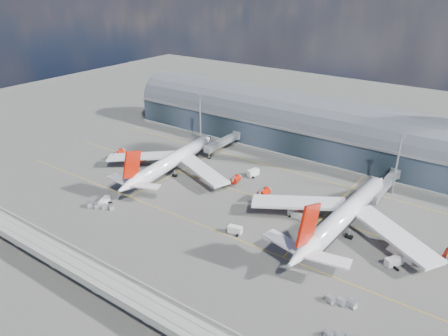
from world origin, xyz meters
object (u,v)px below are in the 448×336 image
Objects in this scene: service_truck_2 at (297,215)px; service_truck_4 at (253,173)px; airliner_left at (171,162)px; cargo_train_0 at (100,206)px; floodlight_mast_left at (200,118)px; cargo_train_1 at (341,301)px; service_truck_5 at (195,148)px; floodlight_mast_right at (397,163)px; service_truck_3 at (394,261)px; service_truck_0 at (104,201)px; airliner_right at (344,216)px; service_truck_1 at (235,230)px.

service_truck_4 is (-32.31, 21.26, 0.27)m from service_truck_2.
airliner_left is 6.08× the size of cargo_train_0.
floodlight_mast_left is at bearing 102.30° from airliner_left.
cargo_train_1 is at bearing -26.97° from service_truck_4.
floodlight_mast_left is at bearing 34.02° from cargo_train_0.
cargo_train_1 is at bearing -75.04° from service_truck_5.
floodlight_mast_right is 52.47m from service_truck_3.
service_truck_0 reaches higher than cargo_train_0.
service_truck_3 is at bearing 2.84° from cargo_train_1.
floodlight_mast_right reaches higher than service_truck_2.
service_truck_5 is (-39.46, 7.95, 0.05)m from service_truck_4.
cargo_train_0 is (-64.46, -37.43, -0.33)m from service_truck_2.
service_truck_5 is 67.03m from cargo_train_0.
airliner_right is at bearing -1.82° from service_truck_0.
service_truck_3 is at bearing -87.85° from service_truck_1.
floodlight_mast_right is at bearing 23.28° from cargo_train_1.
airliner_left is at bearing -178.42° from airliner_right.
airliner_right is at bearing -40.07° from cargo_train_0.
service_truck_1 is 0.88× the size of service_truck_4.
floodlight_mast_left is 4.13× the size of service_truck_3.
airliner_left is at bearing -116.41° from service_truck_5.
service_truck_4 is at bearing 159.98° from airliner_right.
service_truck_1 is at bearing 159.80° from service_truck_2.
service_truck_4 is at bearing 24.42° from airliner_left.
service_truck_4 is (33.31, 55.61, 0.30)m from service_truck_0.
airliner_right is 38.17m from cargo_train_1.
airliner_right reaches higher than service_truck_3.
airliner_left is 10.81× the size of service_truck_0.
service_truck_2 is 1.24× the size of service_truck_4.
airliner_left is (13.86, -38.74, -7.59)m from floodlight_mast_left.
service_truck_1 is at bearing -11.68° from service_truck_0.
floodlight_mast_right is at bearing 139.28° from service_truck_3.
service_truck_4 is at bearing 66.39° from service_truck_2.
service_truck_4 is at bearing 11.57° from service_truck_1.
floodlight_mast_left reaches higher than service_truck_5.
airliner_left reaches higher than service_truck_2.
service_truck_3 is (50.02, 13.62, 0.04)m from service_truck_1.
cargo_train_1 is (95.36, 3.26, -0.04)m from cargo_train_0.
floodlight_mast_right is 2.25× the size of cargo_train_0.
service_truck_3 is (20.36, -9.23, -4.66)m from airliner_right.
cargo_train_0 is (-81.57, -38.48, -5.11)m from airliner_right.
service_truck_1 reaches higher than service_truck_0.
floodlight_mast_left is 76.93m from service_truck_0.
airliner_right is 11.96× the size of service_truck_3.
service_truck_4 is at bearing 34.08° from service_truck_0.
service_truck_4 is at bearing -4.04° from cargo_train_0.
airliner_left is at bearing -70.32° from floodlight_mast_left.
airliner_left is 11.65× the size of service_truck_4.
service_truck_5 reaches higher than cargo_train_1.
cargo_train_0 is (-32.15, -58.68, -0.59)m from service_truck_4.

